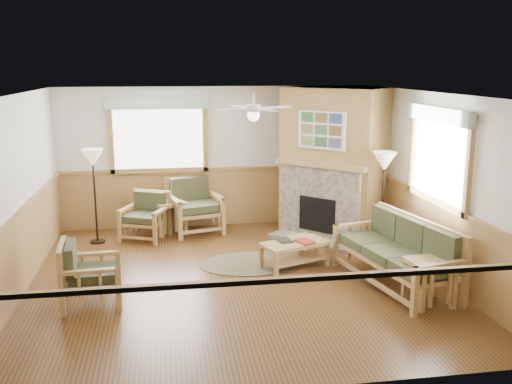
{
  "coord_description": "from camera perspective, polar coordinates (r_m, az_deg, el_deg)",
  "views": [
    {
      "loc": [
        -0.96,
        -7.88,
        3.09
      ],
      "look_at": [
        0.4,
        0.7,
        1.15
      ],
      "focal_mm": 40.0,
      "sensor_mm": 36.0,
      "label": 1
    }
  ],
  "objects": [
    {
      "name": "end_table_chairs",
      "position": [
        10.8,
        -8.64,
        -2.51
      ],
      "size": [
        0.69,
        0.68,
        0.61
      ],
      "primitive_type": null,
      "rotation": [
        0.0,
        0.0,
        0.35
      ],
      "color": "#AA864F",
      "rests_on": "floor"
    },
    {
      "name": "fireplace",
      "position": [
        10.52,
        7.75,
        2.95
      ],
      "size": [
        3.11,
        3.11,
        2.7
      ],
      "primitive_type": null,
      "rotation": [
        0.0,
        0.0,
        -0.79
      ],
      "color": "olive",
      "rests_on": "floor"
    },
    {
      "name": "wall_left",
      "position": [
        8.33,
        -22.96,
        -0.49
      ],
      "size": [
        0.02,
        6.0,
        2.7
      ],
      "primitive_type": "cube",
      "color": "silver",
      "rests_on": "floor"
    },
    {
      "name": "braided_rug",
      "position": [
        9.14,
        -0.42,
        -7.14
      ],
      "size": [
        1.87,
        1.87,
        0.01
      ],
      "primitive_type": "cylinder",
      "rotation": [
        0.0,
        0.0,
        -0.13
      ],
      "color": "brown",
      "rests_on": "floor"
    },
    {
      "name": "window_right",
      "position": [
        8.64,
        18.18,
        8.25
      ],
      "size": [
        0.16,
        1.9,
        1.5
      ],
      "primitive_type": null,
      "color": "white",
      "rests_on": "wall_right"
    },
    {
      "name": "wall_right",
      "position": [
        8.99,
        17.33,
        0.85
      ],
      "size": [
        0.02,
        6.0,
        2.7
      ],
      "primitive_type": "cube",
      "color": "silver",
      "rests_on": "floor"
    },
    {
      "name": "wainscot",
      "position": [
        8.34,
        -1.97,
        -5.16
      ],
      "size": [
        6.0,
        6.0,
        1.1
      ],
      "primitive_type": null,
      "color": "olive",
      "rests_on": "floor"
    },
    {
      "name": "floor_lamp_right",
      "position": [
        9.67,
        12.54,
        -1.05
      ],
      "size": [
        0.43,
        0.43,
        1.72
      ],
      "primitive_type": null,
      "rotation": [
        0.0,
        0.0,
        0.09
      ],
      "color": "black",
      "rests_on": "floor"
    },
    {
      "name": "ceiling_fan",
      "position": [
        8.29,
        -0.25,
        9.61
      ],
      "size": [
        1.59,
        1.59,
        0.36
      ],
      "primitive_type": null,
      "rotation": [
        0.0,
        0.0,
        0.35
      ],
      "color": "white",
      "rests_on": "ceiling"
    },
    {
      "name": "sofa",
      "position": [
        8.38,
        13.72,
        -5.94
      ],
      "size": [
        2.22,
        1.27,
        0.96
      ],
      "primitive_type": null,
      "rotation": [
        0.0,
        0.0,
        -1.36
      ],
      "color": "#AA864F",
      "rests_on": "floor"
    },
    {
      "name": "footstool",
      "position": [
        9.32,
        4.64,
        -5.62
      ],
      "size": [
        0.54,
        0.54,
        0.37
      ],
      "primitive_type": null,
      "rotation": [
        0.0,
        0.0,
        0.36
      ],
      "color": "#AA864F",
      "rests_on": "floor"
    },
    {
      "name": "book_dark",
      "position": [
        8.91,
        2.84,
        -4.77
      ],
      "size": [
        0.24,
        0.3,
        0.03
      ],
      "primitive_type": "cube",
      "rotation": [
        0.0,
        0.0,
        0.17
      ],
      "color": "black",
      "rests_on": "coffee_table"
    },
    {
      "name": "wall_front",
      "position": [
        5.27,
        2.03,
        -6.7
      ],
      "size": [
        6.0,
        0.02,
        2.7
      ],
      "primitive_type": "cube",
      "color": "silver",
      "rests_on": "floor"
    },
    {
      "name": "floor",
      "position": [
        8.52,
        -1.94,
        -8.72
      ],
      "size": [
        6.0,
        6.0,
        0.01
      ],
      "primitive_type": "cube",
      "color": "#513116",
      "rests_on": "ground"
    },
    {
      "name": "ceiling",
      "position": [
        7.95,
        -2.09,
        9.76
      ],
      "size": [
        6.0,
        6.0,
        0.01
      ],
      "primitive_type": "cube",
      "color": "white",
      "rests_on": "floor"
    },
    {
      "name": "armchair_back_right",
      "position": [
        10.76,
        -6.15,
        -1.38
      ],
      "size": [
        1.11,
        1.11,
        1.01
      ],
      "primitive_type": null,
      "rotation": [
        0.0,
        0.0,
        0.26
      ],
      "color": "#AA864F",
      "rests_on": "floor"
    },
    {
      "name": "end_table_sofa",
      "position": [
        7.89,
        16.92,
        -8.66
      ],
      "size": [
        0.6,
        0.58,
        0.61
      ],
      "primitive_type": null,
      "rotation": [
        0.0,
        0.0,
        0.12
      ],
      "color": "#AA864F",
      "rests_on": "floor"
    },
    {
      "name": "floor_lamp_left",
      "position": [
        10.37,
        -15.81,
        -0.41
      ],
      "size": [
        0.46,
        0.46,
        1.69
      ],
      "primitive_type": null,
      "rotation": [
        0.0,
        0.0,
        0.23
      ],
      "color": "black",
      "rests_on": "floor"
    },
    {
      "name": "wall_back",
      "position": [
        11.06,
        -3.92,
        3.51
      ],
      "size": [
        6.0,
        0.02,
        2.7
      ],
      "primitive_type": "cube",
      "color": "silver",
      "rests_on": "floor"
    },
    {
      "name": "window_back",
      "position": [
        10.86,
        -9.87,
        9.45
      ],
      "size": [
        1.9,
        0.16,
        1.5
      ],
      "primitive_type": null,
      "color": "white",
      "rests_on": "wall_back"
    },
    {
      "name": "coffee_table",
      "position": [
        8.95,
        3.86,
        -6.25
      ],
      "size": [
        1.14,
        0.84,
        0.41
      ],
      "primitive_type": null,
      "rotation": [
        0.0,
        0.0,
        0.37
      ],
      "color": "#AA864F",
      "rests_on": "floor"
    },
    {
      "name": "book_red",
      "position": [
        8.87,
        4.91,
        -4.86
      ],
      "size": [
        0.31,
        0.36,
        0.03
      ],
      "primitive_type": "cube",
      "rotation": [
        0.0,
        0.0,
        0.37
      ],
      "color": "maroon",
      "rests_on": "coffee_table"
    },
    {
      "name": "armchair_left",
      "position": [
        7.86,
        -16.18,
        -7.76
      ],
      "size": [
        0.81,
        0.81,
        0.85
      ],
      "primitive_type": null,
      "rotation": [
        0.0,
        0.0,
        1.64
      ],
      "color": "#AA864F",
      "rests_on": "floor"
    },
    {
      "name": "armchair_back_left",
      "position": [
        10.5,
        -11.04,
        -2.41
      ],
      "size": [
        0.97,
        0.97,
        0.83
      ],
      "primitive_type": null,
      "rotation": [
        0.0,
        0.0,
        -0.41
      ],
      "color": "#AA864F",
      "rests_on": "floor"
    }
  ]
}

